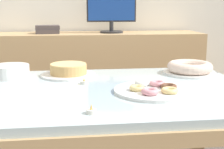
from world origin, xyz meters
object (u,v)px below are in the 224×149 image
tealight_centre (84,82)px  tealight_near_cakes (91,111)px  pastry_platter (154,90)px  computer_monitor (111,11)px  cake_golden_bundt (190,68)px  book_stack (48,29)px  cake_chocolate_round (68,71)px  plate_stack (10,71)px

tealight_centre → tealight_near_cakes: same height
pastry_platter → tealight_centre: size_ratio=9.21×
computer_monitor → cake_golden_bundt: size_ratio=1.38×
tealight_centre → tealight_near_cakes: (0.01, -0.46, 0.00)m
book_stack → tealight_near_cakes: size_ratio=5.36×
computer_monitor → cake_chocolate_round: computer_monitor is taller
pastry_platter → plate_stack: size_ratio=1.76×
computer_monitor → book_stack: computer_monitor is taller
computer_monitor → book_stack: 0.57m
book_stack → pastry_platter: 1.48m
computer_monitor → cake_chocolate_round: 1.06m
cake_chocolate_round → tealight_centre: 0.22m
cake_chocolate_round → pastry_platter: cake_chocolate_round is taller
plate_stack → tealight_near_cakes: plate_stack is taller
plate_stack → tealight_near_cakes: 0.79m
pastry_platter → plate_stack: plate_stack is taller
book_stack → cake_golden_bundt: book_stack is taller
cake_chocolate_round → tealight_centre: bearing=-68.1°
cake_golden_bundt → plate_stack: 1.04m
computer_monitor → cake_chocolate_round: bearing=-110.9°
plate_stack → tealight_centre: size_ratio=5.25×
computer_monitor → cake_golden_bundt: (0.35, -0.96, -0.33)m
cake_golden_bundt → tealight_near_cakes: (-0.62, -0.64, -0.02)m
book_stack → cake_chocolate_round: bearing=-78.7°
tealight_near_cakes → book_stack: bearing=99.9°
computer_monitor → pastry_platter: computer_monitor is taller
cake_golden_bundt → pastry_platter: 0.49m
computer_monitor → cake_golden_bundt: computer_monitor is taller
computer_monitor → pastry_platter: size_ratio=1.15×
book_stack → pastry_platter: bearing=-66.4°
book_stack → plate_stack: size_ratio=1.02×
book_stack → cake_chocolate_round: (0.19, -0.94, -0.17)m
computer_monitor → tealight_centre: 1.23m
pastry_platter → tealight_near_cakes: (-0.30, -0.27, -0.00)m
computer_monitor → tealight_near_cakes: size_ratio=10.60×
cake_chocolate_round → tealight_near_cakes: cake_chocolate_round is taller
book_stack → tealight_centre: bearing=-76.7°
tealight_centre → computer_monitor: bearing=76.4°
computer_monitor → book_stack: bearing=179.9°
cake_chocolate_round → plate_stack: (-0.32, 0.00, 0.00)m
cake_chocolate_round → cake_golden_bundt: bearing=-2.1°
plate_stack → tealight_near_cakes: bearing=-58.0°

